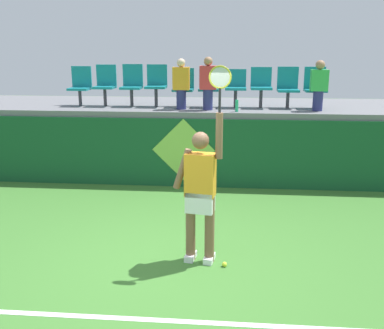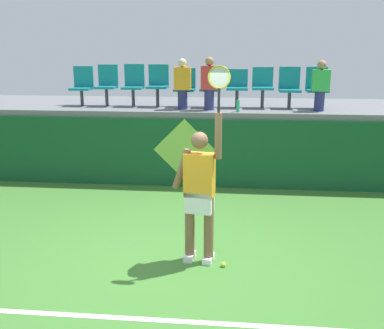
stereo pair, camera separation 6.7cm
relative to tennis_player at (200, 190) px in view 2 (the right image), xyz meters
name	(u,v)px [view 2 (the right image)]	position (x,y,z in m)	size (l,w,h in m)	color
ground_plane	(168,264)	(-0.41, -0.17, -1.00)	(40.00, 40.00, 0.00)	#3D752D
court_back_wall	(193,152)	(-0.41, 3.35, -0.30)	(12.17, 0.20, 1.41)	#144C28
spectator_platform	(199,107)	(-0.41, 4.67, 0.47)	(12.17, 2.73, 0.12)	slate
court_baseline_stripe	(150,320)	(-0.41, -1.42, -1.00)	(10.95, 0.08, 0.01)	white
tennis_player	(200,190)	(0.00, 0.00, 0.00)	(0.75, 0.32, 2.59)	white
tennis_ball	(224,264)	(0.33, -0.16, -0.97)	(0.07, 0.07, 0.07)	#D1E533
water_bottle	(238,106)	(0.47, 3.49, 0.64)	(0.06, 0.06, 0.24)	#26B272
stadium_chair_0	(82,84)	(-2.95, 4.20, 0.98)	(0.44, 0.42, 0.85)	#38383D
stadium_chair_1	(107,83)	(-2.39, 4.20, 1.02)	(0.44, 0.42, 0.88)	#38383D
stadium_chair_2	(134,83)	(-1.80, 4.20, 1.02)	(0.44, 0.42, 0.90)	#38383D
stadium_chair_3	(158,83)	(-1.26, 4.19, 1.03)	(0.44, 0.42, 0.89)	#38383D
stadium_chair_4	(185,86)	(-0.67, 4.19, 0.97)	(0.44, 0.42, 0.82)	#38383D
stadium_chair_5	(211,86)	(-0.12, 4.19, 0.98)	(0.44, 0.42, 0.81)	#38383D
stadium_chair_6	(237,86)	(0.45, 4.19, 0.99)	(0.44, 0.42, 0.80)	#38383D
stadium_chair_7	(263,85)	(0.98, 4.19, 1.01)	(0.44, 0.42, 0.84)	#38383D
stadium_chair_8	(290,86)	(1.55, 4.20, 0.99)	(0.44, 0.42, 0.85)	#38383D
stadium_chair_9	(317,86)	(2.11, 4.20, 0.99)	(0.44, 0.42, 0.86)	#38383D
spectator_0	(209,83)	(-0.12, 3.72, 1.08)	(0.34, 0.20, 1.07)	navy
spectator_1	(183,83)	(-0.67, 3.77, 1.06)	(0.34, 0.20, 1.03)	navy
spectator_2	(320,85)	(2.11, 3.78, 1.05)	(0.34, 0.20, 1.01)	navy
wall_signage_mount	(185,187)	(-0.57, 3.25, -1.00)	(1.27, 0.01, 1.41)	#144C28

